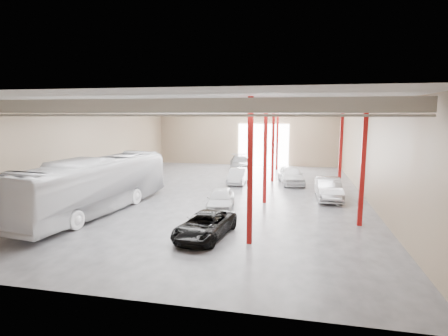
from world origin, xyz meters
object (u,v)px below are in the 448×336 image
(car_right_far, at_px, (291,175))
(black_sedan, at_px, (205,225))
(car_row_c, at_px, (240,163))
(car_row_b, at_px, (237,176))
(car_row_a, at_px, (221,199))
(coach_bus, at_px, (96,185))
(car_right_near, at_px, (328,189))

(car_right_far, bearing_deg, black_sedan, -117.00)
(black_sedan, distance_m, car_row_c, 21.66)
(car_row_b, height_order, car_right_far, car_right_far)
(black_sedan, bearing_deg, car_row_a, 103.45)
(coach_bus, bearing_deg, car_row_b, 63.52)
(car_row_b, height_order, car_row_c, car_row_c)
(car_row_c, bearing_deg, coach_bus, -120.43)
(car_row_a, distance_m, car_right_far, 10.52)
(coach_bus, xyz_separation_m, black_sedan, (8.00, -3.11, -1.12))
(car_right_near, distance_m, car_right_far, 5.91)
(coach_bus, relative_size, car_row_b, 3.07)
(car_row_b, bearing_deg, black_sedan, -88.85)
(car_row_a, distance_m, car_right_near, 8.38)
(coach_bus, relative_size, car_right_near, 2.62)
(black_sedan, xyz_separation_m, car_row_a, (-0.33, 5.20, 0.09))
(coach_bus, relative_size, car_row_a, 3.00)
(car_row_b, distance_m, car_right_far, 4.78)
(car_row_a, height_order, car_right_far, car_right_far)
(car_right_far, bearing_deg, car_row_c, 118.04)
(car_row_b, relative_size, car_right_near, 0.85)
(car_row_b, bearing_deg, car_row_c, 95.54)
(car_right_near, bearing_deg, car_right_far, 116.79)
(car_row_b, bearing_deg, coach_bus, -125.30)
(coach_bus, distance_m, car_row_b, 13.22)
(car_right_near, bearing_deg, black_sedan, -126.92)
(car_row_c, height_order, car_right_near, car_row_c)
(car_row_c, bearing_deg, car_right_far, -61.69)
(car_right_far, bearing_deg, car_row_a, -126.18)
(black_sedan, distance_m, car_row_a, 5.21)
(car_row_c, bearing_deg, car_row_a, -96.86)
(black_sedan, bearing_deg, coach_bus, 168.56)
(black_sedan, relative_size, car_right_far, 0.96)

